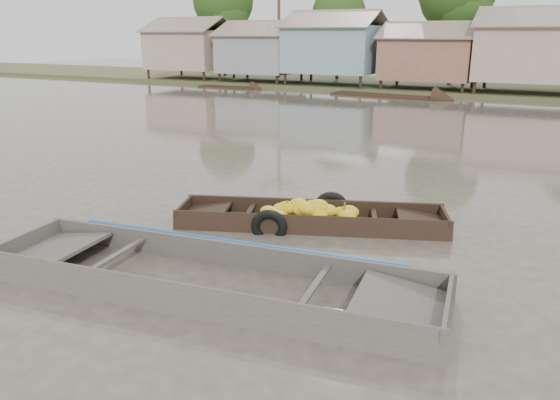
% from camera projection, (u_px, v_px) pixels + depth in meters
% --- Properties ---
extents(ground, '(120.00, 120.00, 0.00)m').
position_uv_depth(ground, '(275.00, 253.00, 9.90)').
color(ground, '#453F35').
rests_on(ground, ground).
extents(riverbank, '(120.00, 12.47, 10.22)m').
position_uv_depth(riverbank, '(546.00, 45.00, 34.84)').
color(riverbank, '#384723').
rests_on(riverbank, ground).
extents(banana_boat, '(5.65, 3.13, 0.80)m').
position_uv_depth(banana_boat, '(308.00, 218.00, 11.34)').
color(banana_boat, black).
rests_on(banana_boat, ground).
extents(viewer_boat, '(7.51, 2.76, 0.59)m').
position_uv_depth(viewer_boat, '(209.00, 284.00, 8.56)').
color(viewer_boat, '#3B3632').
rests_on(viewer_boat, ground).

